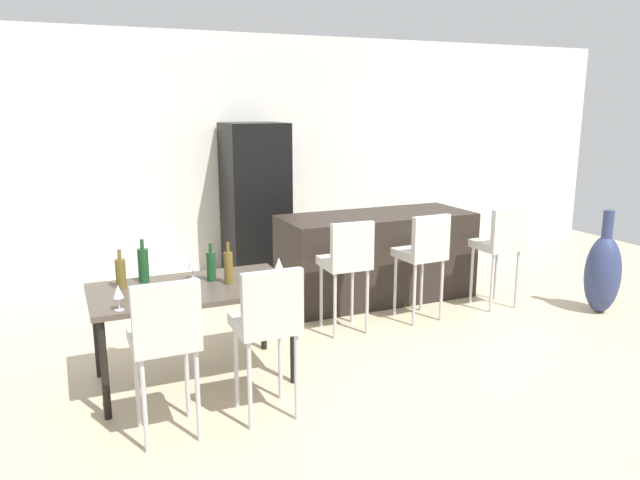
% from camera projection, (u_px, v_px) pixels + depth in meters
% --- Properties ---
extents(ground_plane, '(10.00, 10.00, 0.00)m').
position_uv_depth(ground_plane, '(399.00, 327.00, 5.70)').
color(ground_plane, '#C6B28E').
extents(back_wall, '(10.00, 0.12, 2.90)m').
position_uv_depth(back_wall, '(291.00, 151.00, 7.88)').
color(back_wall, silver).
rests_on(back_wall, ground_plane).
extents(kitchen_island, '(2.05, 0.82, 0.92)m').
position_uv_depth(kitchen_island, '(376.00, 256.00, 6.47)').
color(kitchen_island, black).
rests_on(kitchen_island, ground_plane).
extents(bar_chair_left, '(0.41, 0.41, 1.05)m').
position_uv_depth(bar_chair_left, '(347.00, 259.00, 5.42)').
color(bar_chair_left, beige).
rests_on(bar_chair_left, ground_plane).
extents(bar_chair_middle, '(0.42, 0.42, 1.05)m').
position_uv_depth(bar_chair_middle, '(423.00, 250.00, 5.74)').
color(bar_chair_middle, beige).
rests_on(bar_chair_middle, ground_plane).
extents(bar_chair_right, '(0.40, 0.40, 1.05)m').
position_uv_depth(bar_chair_right, '(501.00, 242.00, 6.10)').
color(bar_chair_right, beige).
rests_on(bar_chair_right, ground_plane).
extents(dining_table, '(1.45, 0.82, 0.74)m').
position_uv_depth(dining_table, '(192.00, 295.00, 4.47)').
color(dining_table, '#4C4238').
rests_on(dining_table, ground_plane).
extents(dining_chair_near, '(0.40, 0.40, 1.05)m').
position_uv_depth(dining_chair_near, '(165.00, 334.00, 3.65)').
color(dining_chair_near, beige).
rests_on(dining_chair_near, ground_plane).
extents(dining_chair_far, '(0.40, 0.40, 1.05)m').
position_uv_depth(dining_chair_far, '(268.00, 319.00, 3.91)').
color(dining_chair_far, beige).
rests_on(dining_chair_far, ground_plane).
extents(wine_bottle_near, '(0.07, 0.07, 0.29)m').
position_uv_depth(wine_bottle_near, '(121.00, 273.00, 4.40)').
color(wine_bottle_near, brown).
rests_on(wine_bottle_near, dining_table).
extents(wine_bottle_corner, '(0.07, 0.07, 0.30)m').
position_uv_depth(wine_bottle_corner, '(211.00, 266.00, 4.58)').
color(wine_bottle_corner, '#194723').
rests_on(wine_bottle_corner, dining_table).
extents(wine_bottle_middle, '(0.08, 0.08, 0.33)m').
position_uv_depth(wine_bottle_middle, '(143.00, 265.00, 4.55)').
color(wine_bottle_middle, '#194723').
rests_on(wine_bottle_middle, dining_table).
extents(wine_bottle_left, '(0.07, 0.07, 0.32)m').
position_uv_depth(wine_bottle_left, '(228.00, 267.00, 4.51)').
color(wine_bottle_left, brown).
rests_on(wine_bottle_left, dining_table).
extents(wine_glass_right, '(0.07, 0.07, 0.17)m').
position_uv_depth(wine_glass_right, '(192.00, 263.00, 4.63)').
color(wine_glass_right, silver).
rests_on(wine_glass_right, dining_table).
extents(wine_glass_far, '(0.07, 0.07, 0.17)m').
position_uv_depth(wine_glass_far, '(279.00, 264.00, 4.62)').
color(wine_glass_far, silver).
rests_on(wine_glass_far, dining_table).
extents(wine_glass_end, '(0.07, 0.07, 0.17)m').
position_uv_depth(wine_glass_end, '(118.00, 292.00, 3.92)').
color(wine_glass_end, silver).
rests_on(wine_glass_end, dining_table).
extents(refrigerator, '(0.72, 0.68, 1.84)m').
position_uv_depth(refrigerator, '(255.00, 199.00, 7.35)').
color(refrigerator, black).
rests_on(refrigerator, ground_plane).
extents(floor_vase, '(0.34, 0.34, 1.04)m').
position_uv_depth(floor_vase, '(603.00, 273.00, 6.03)').
color(floor_vase, navy).
rests_on(floor_vase, ground_plane).
extents(potted_plant, '(0.38, 0.38, 0.58)m').
position_uv_depth(potted_plant, '(420.00, 230.00, 8.41)').
color(potted_plant, '#996B4C').
rests_on(potted_plant, ground_plane).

